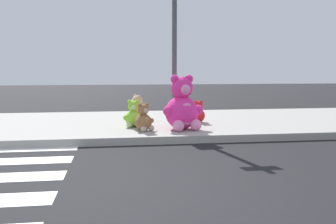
{
  "coord_description": "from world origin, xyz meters",
  "views": [
    {
      "loc": [
        -0.34,
        -3.92,
        1.43
      ],
      "look_at": [
        0.74,
        3.6,
        0.55
      ],
      "focal_mm": 40.09,
      "sensor_mm": 36.0,
      "label": 1
    }
  ],
  "objects_px": {
    "sign_pole": "(174,50)",
    "plush_tan": "(137,111)",
    "plush_pink_large": "(182,108)",
    "plush_brown": "(144,120)",
    "plush_lime": "(134,116)",
    "plush_red": "(198,113)"
  },
  "relations": [
    {
      "from": "plush_pink_large",
      "to": "plush_red",
      "type": "relative_size",
      "value": 2.2
    },
    {
      "from": "plush_brown",
      "to": "plush_red",
      "type": "height_order",
      "value": "plush_brown"
    },
    {
      "from": "plush_tan",
      "to": "plush_lime",
      "type": "relative_size",
      "value": 1.1
    },
    {
      "from": "plush_red",
      "to": "plush_lime",
      "type": "xyz_separation_m",
      "value": [
        -1.57,
        -0.52,
        0.03
      ]
    },
    {
      "from": "plush_pink_large",
      "to": "plush_red",
      "type": "distance_m",
      "value": 1.17
    },
    {
      "from": "plush_pink_large",
      "to": "plush_brown",
      "type": "relative_size",
      "value": 2.0
    },
    {
      "from": "sign_pole",
      "to": "plush_red",
      "type": "xyz_separation_m",
      "value": [
        0.64,
        0.41,
        -1.49
      ]
    },
    {
      "from": "sign_pole",
      "to": "plush_pink_large",
      "type": "distance_m",
      "value": 1.37
    },
    {
      "from": "plush_brown",
      "to": "plush_tan",
      "type": "bearing_deg",
      "value": 93.19
    },
    {
      "from": "sign_pole",
      "to": "plush_lime",
      "type": "distance_m",
      "value": 1.73
    },
    {
      "from": "plush_pink_large",
      "to": "sign_pole",
      "type": "bearing_deg",
      "value": 97.69
    },
    {
      "from": "sign_pole",
      "to": "plush_brown",
      "type": "distance_m",
      "value": 1.77
    },
    {
      "from": "sign_pole",
      "to": "plush_tan",
      "type": "height_order",
      "value": "sign_pole"
    },
    {
      "from": "sign_pole",
      "to": "plush_lime",
      "type": "relative_size",
      "value": 5.31
    },
    {
      "from": "sign_pole",
      "to": "plush_tan",
      "type": "bearing_deg",
      "value": 142.15
    },
    {
      "from": "plush_tan",
      "to": "sign_pole",
      "type": "bearing_deg",
      "value": -37.85
    },
    {
      "from": "plush_lime",
      "to": "sign_pole",
      "type": "bearing_deg",
      "value": 6.5
    },
    {
      "from": "plush_red",
      "to": "plush_lime",
      "type": "bearing_deg",
      "value": -161.73
    },
    {
      "from": "sign_pole",
      "to": "plush_red",
      "type": "distance_m",
      "value": 1.67
    },
    {
      "from": "plush_pink_large",
      "to": "plush_tan",
      "type": "bearing_deg",
      "value": 126.33
    },
    {
      "from": "plush_tan",
      "to": "plush_red",
      "type": "relative_size",
      "value": 1.27
    },
    {
      "from": "sign_pole",
      "to": "plush_lime",
      "type": "bearing_deg",
      "value": -173.5
    }
  ]
}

